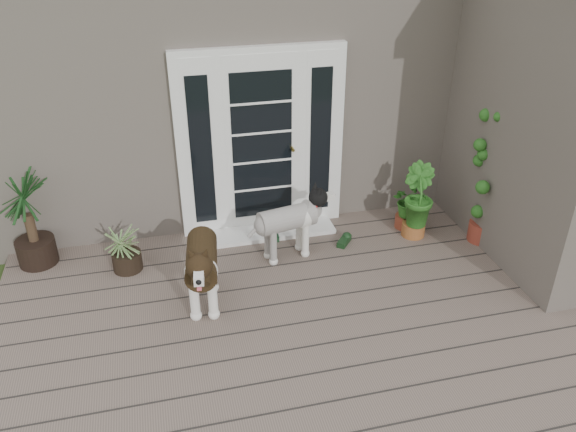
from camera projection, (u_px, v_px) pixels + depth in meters
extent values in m
cube|color=#6B5B4C|center=(334.00, 347.00, 5.23)|extent=(6.20, 4.60, 0.12)
cube|color=#665E54|center=(245.00, 64.00, 8.09)|extent=(7.40, 4.00, 3.10)
cube|color=#665E54|center=(572.00, 123.00, 6.03)|extent=(1.60, 2.40, 3.10)
cube|color=white|center=(261.00, 143.00, 6.49)|extent=(1.90, 0.14, 2.15)
cube|color=white|center=(267.00, 232.00, 6.83)|extent=(1.60, 0.40, 0.05)
imported|color=#245819|center=(406.00, 209.00, 6.87)|extent=(0.52, 0.52, 0.48)
imported|color=#1C631F|center=(415.00, 210.00, 6.65)|extent=(0.50, 0.50, 0.67)
imported|color=#27601B|center=(465.00, 191.00, 7.25)|extent=(0.35, 0.35, 0.51)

